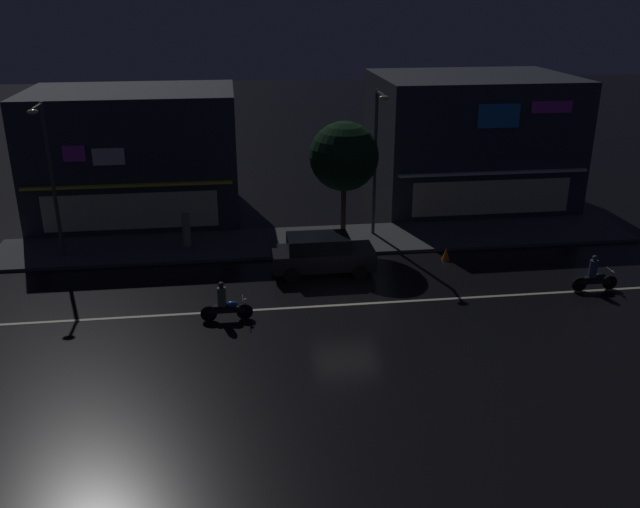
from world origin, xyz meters
name	(u,v)px	position (x,y,z in m)	size (l,w,h in m)	color
ground_plane	(347,305)	(0.00, 0.00, 0.00)	(140.00, 140.00, 0.00)	black
lane_divider_stripe	(347,305)	(0.00, 0.00, 0.01)	(28.72, 0.16, 0.01)	beige
sidewalk_far	(322,241)	(0.00, 7.01, 0.07)	(30.23, 3.94, 0.14)	#424447
storefront_left_block	(136,154)	(-9.07, 12.43, 3.30)	(10.38, 7.07, 6.60)	#2D333D
storefront_center_block	(469,139)	(9.07, 12.94, 3.49)	(10.44, 8.07, 7.00)	#2D333D
streetlamp_west	(49,168)	(-11.86, 6.37, 4.17)	(0.44, 1.64, 6.80)	#47494C
streetlamp_mid	(376,152)	(2.58, 7.34, 4.24)	(0.44, 1.64, 6.93)	#47494C
pedestrian_on_sidewalk	(186,229)	(-6.36, 7.00, 0.95)	(0.36, 0.36, 1.76)	gray
street_tree	(344,157)	(0.93, 6.56, 4.24)	(3.16, 3.16, 5.69)	#473323
parked_car_near_kerb	(322,254)	(-0.53, 3.28, 0.87)	(4.30, 1.98, 1.67)	black
motorcycle_lead	(594,276)	(10.02, 0.03, 0.63)	(1.90, 0.60, 1.52)	black
motorcycle_following	(225,304)	(-4.61, -0.67, 0.63)	(1.90, 0.60, 1.52)	black
traffic_cone	(446,254)	(5.17, 4.02, 0.28)	(0.36, 0.36, 0.55)	orange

